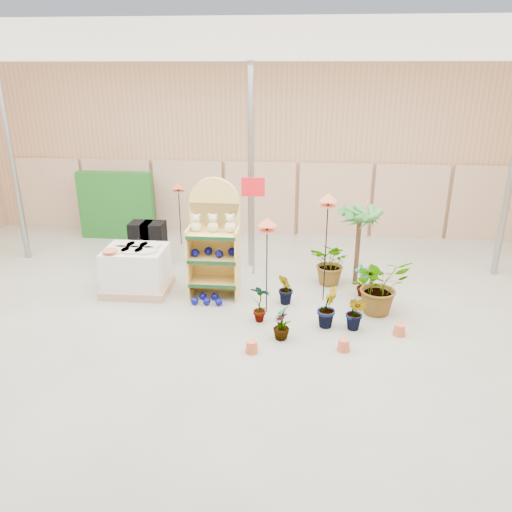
# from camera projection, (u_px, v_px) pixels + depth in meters

# --- Properties ---
(room) EXTENTS (15.20, 12.10, 4.70)m
(room) POSITION_uv_depth(u_px,v_px,m) (235.00, 201.00, 8.54)
(room) COLOR gray
(room) RESTS_ON ground
(display_shelf) EXTENTS (1.00, 0.63, 2.39)m
(display_shelf) POSITION_uv_depth(u_px,v_px,m) (215.00, 243.00, 9.93)
(display_shelf) COLOR #D4B15A
(display_shelf) RESTS_ON ground
(teddy_bears) EXTENTS (0.88, 0.22, 0.37)m
(teddy_bears) POSITION_uv_depth(u_px,v_px,m) (214.00, 224.00, 9.68)
(teddy_bears) COLOR beige
(teddy_bears) RESTS_ON display_shelf
(gazing_balls_shelf) EXTENTS (0.88, 0.30, 0.17)m
(gazing_balls_shelf) POSITION_uv_depth(u_px,v_px,m) (214.00, 252.00, 9.86)
(gazing_balls_shelf) COLOR #070969
(gazing_balls_shelf) RESTS_ON display_shelf
(gazing_balls_floor) EXTENTS (0.63, 0.39, 0.15)m
(gazing_balls_floor) POSITION_uv_depth(u_px,v_px,m) (208.00, 299.00, 9.84)
(gazing_balls_floor) COLOR #070969
(gazing_balls_floor) RESTS_ON ground
(pallet_stack) EXTENTS (1.33, 1.11, 0.98)m
(pallet_stack) POSITION_uv_depth(u_px,v_px,m) (137.00, 270.00, 10.23)
(pallet_stack) COLOR tan
(pallet_stack) RESTS_ON ground
(charcoal_planters) EXTENTS (0.80, 0.50, 1.00)m
(charcoal_planters) POSITION_uv_depth(u_px,v_px,m) (148.00, 243.00, 11.71)
(charcoal_planters) COLOR black
(charcoal_planters) RESTS_ON ground
(trellis_stock) EXTENTS (2.00, 0.30, 1.80)m
(trellis_stock) POSITION_uv_depth(u_px,v_px,m) (117.00, 205.00, 13.34)
(trellis_stock) COLOR #185719
(trellis_stock) RESTS_ON ground
(offer_sign) EXTENTS (0.50, 0.08, 2.20)m
(offer_sign) POSITION_uv_depth(u_px,v_px,m) (253.00, 206.00, 10.69)
(offer_sign) COLOR gray
(offer_sign) RESTS_ON ground
(bird_table_front) EXTENTS (0.34, 0.34, 1.87)m
(bird_table_front) POSITION_uv_depth(u_px,v_px,m) (267.00, 225.00, 8.89)
(bird_table_front) COLOR black
(bird_table_front) RESTS_ON ground
(bird_table_right) EXTENTS (0.34, 0.34, 2.18)m
(bird_table_right) POSITION_uv_depth(u_px,v_px,m) (328.00, 201.00, 9.29)
(bird_table_right) COLOR black
(bird_table_right) RESTS_ON ground
(bird_table_back) EXTENTS (0.34, 0.34, 1.67)m
(bird_table_back) POSITION_uv_depth(u_px,v_px,m) (178.00, 187.00, 12.56)
(bird_table_back) COLOR black
(bird_table_back) RESTS_ON ground
(palm) EXTENTS (0.70, 0.70, 1.79)m
(palm) POSITION_uv_depth(u_px,v_px,m) (360.00, 216.00, 10.19)
(palm) COLOR #452E1C
(palm) RESTS_ON ground
(potted_plant_0) EXTENTS (0.46, 0.38, 0.74)m
(potted_plant_0) POSITION_uv_depth(u_px,v_px,m) (260.00, 303.00, 9.03)
(potted_plant_0) COLOR #2E732F
(potted_plant_0) RESTS_ON ground
(potted_plant_1) EXTENTS (0.46, 0.50, 0.74)m
(potted_plant_1) POSITION_uv_depth(u_px,v_px,m) (327.00, 307.00, 8.87)
(potted_plant_1) COLOR #2E732F
(potted_plant_1) RESTS_ON ground
(potted_plant_3) EXTENTS (0.49, 0.49, 0.75)m
(potted_plant_3) POSITION_uv_depth(u_px,v_px,m) (372.00, 286.00, 9.70)
(potted_plant_3) COLOR #2E732F
(potted_plant_3) RESTS_ON ground
(potted_plant_4) EXTENTS (0.43, 0.39, 0.68)m
(potted_plant_4) POSITION_uv_depth(u_px,v_px,m) (362.00, 281.00, 10.05)
(potted_plant_4) COLOR #2E732F
(potted_plant_4) RESTS_ON ground
(potted_plant_5) EXTENTS (0.35, 0.41, 0.66)m
(potted_plant_5) POSITION_uv_depth(u_px,v_px,m) (286.00, 289.00, 9.70)
(potted_plant_5) COLOR #2E732F
(potted_plant_5) RESTS_ON ground
(potted_plant_6) EXTENTS (1.13, 1.09, 0.97)m
(potted_plant_6) POSITION_uv_depth(u_px,v_px,m) (332.00, 263.00, 10.56)
(potted_plant_6) COLOR #2E732F
(potted_plant_6) RESTS_ON ground
(potted_plant_7) EXTENTS (0.30, 0.30, 0.50)m
(potted_plant_7) POSITION_uv_depth(u_px,v_px,m) (281.00, 326.00, 8.48)
(potted_plant_7) COLOR #2E732F
(potted_plant_7) RESTS_ON ground
(potted_plant_8) EXTENTS (0.32, 0.39, 0.65)m
(potted_plant_8) POSITION_uv_depth(u_px,v_px,m) (282.00, 322.00, 8.46)
(potted_plant_8) COLOR #2E732F
(potted_plant_8) RESTS_ON ground
(potted_plant_9) EXTENTS (0.47, 0.46, 0.67)m
(potted_plant_9) POSITION_uv_depth(u_px,v_px,m) (356.00, 313.00, 8.74)
(potted_plant_9) COLOR #2E732F
(potted_plant_9) RESTS_ON ground
(potted_plant_10) EXTENTS (1.25, 1.16, 1.12)m
(potted_plant_10) POSITION_uv_depth(u_px,v_px,m) (380.00, 285.00, 9.31)
(potted_plant_10) COLOR #2E732F
(potted_plant_10) RESTS_ON ground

